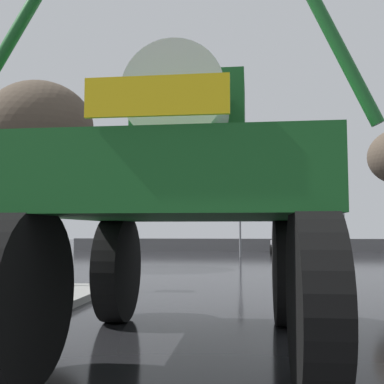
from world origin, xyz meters
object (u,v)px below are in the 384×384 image
object	(u,v)px
traffic_signal_far_left	(343,209)
traffic_signal_far_right	(240,211)
oversize_sprayer	(187,196)
bare_tree_left	(40,128)
traffic_signal_near_left	(51,174)
sedan_ahead	(288,243)

from	to	relation	value
traffic_signal_far_left	traffic_signal_far_right	xyz separation A→B (m)	(-5.66, 0.00, -0.09)
oversize_sprayer	bare_tree_left	xyz separation A→B (m)	(-7.36, 11.73, 3.63)
oversize_sprayer	traffic_signal_far_right	distance (m)	21.07
oversize_sprayer	traffic_signal_far_right	xyz separation A→B (m)	(0.39, 21.06, 0.67)
traffic_signal_far_left	traffic_signal_far_right	bearing A→B (deg)	179.98
oversize_sprayer	bare_tree_left	size ratio (longest dim) A/B	0.69
bare_tree_left	traffic_signal_far_right	bearing A→B (deg)	50.28
oversize_sprayer	traffic_signal_near_left	bearing A→B (deg)	37.79
oversize_sprayer	traffic_signal_near_left	xyz separation A→B (m)	(-4.13, 5.40, 0.98)
sedan_ahead	traffic_signal_far_left	distance (m)	4.09
traffic_signal_far_left	bare_tree_left	size ratio (longest dim) A/B	0.50
traffic_signal_near_left	traffic_signal_far_right	xyz separation A→B (m)	(4.51, 15.65, -0.31)
oversize_sprayer	sedan_ahead	xyz separation A→B (m)	(3.18, 23.21, -1.22)
sedan_ahead	traffic_signal_far_right	world-z (taller)	traffic_signal_far_right
sedan_ahead	traffic_signal_near_left	world-z (taller)	traffic_signal_near_left
sedan_ahead	traffic_signal_far_right	xyz separation A→B (m)	(-2.80, -2.16, 1.88)
oversize_sprayer	bare_tree_left	bearing A→B (deg)	32.50
oversize_sprayer	bare_tree_left	world-z (taller)	bare_tree_left
sedan_ahead	bare_tree_left	world-z (taller)	bare_tree_left
traffic_signal_near_left	traffic_signal_far_left	bearing A→B (deg)	56.98
traffic_signal_far_right	bare_tree_left	distance (m)	12.48
oversize_sprayer	traffic_signal_far_left	xyz separation A→B (m)	(6.04, 21.05, 0.76)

